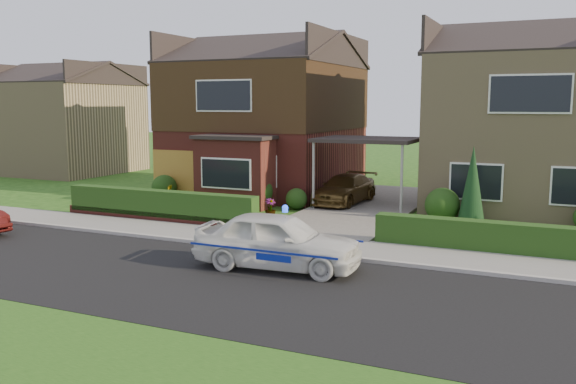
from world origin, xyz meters
The scene contains 24 objects.
ground centered at (0.00, 0.00, 0.00)m, with size 120.00×120.00×0.00m, color #1E4412.
road centered at (0.00, 0.00, 0.00)m, with size 60.00×6.00×0.02m, color black.
kerb centered at (0.00, 3.05, 0.06)m, with size 60.00×0.16×0.12m, color #9E9993.
sidewalk centered at (0.00, 4.10, 0.05)m, with size 60.00×2.00×0.10m, color slate.
grass_verge centered at (0.00, -5.00, 0.00)m, with size 60.00×4.00×0.01m, color #1E4412.
driveway centered at (0.00, 11.00, 0.06)m, with size 3.80×12.00×0.12m, color #666059.
house_left centered at (-5.78, 13.90, 3.81)m, with size 7.50×9.53×7.25m.
house_right centered at (5.80, 13.99, 3.66)m, with size 7.50×8.06×7.25m.
carport_link centered at (0.00, 10.95, 2.66)m, with size 3.80×3.00×2.77m.
garage_door centered at (-8.25, 9.96, 1.05)m, with size 2.20×0.10×2.10m, color #955C20.
dwarf_wall centered at (-5.80, 5.30, 0.18)m, with size 7.70×0.25×0.36m, color maroon.
hedge_left centered at (-5.80, 5.45, 0.00)m, with size 7.50×0.55×0.90m, color #183410.
hedge_right centered at (5.80, 5.35, 0.00)m, with size 7.50×0.55×0.80m, color #183410.
shrub_left_far centered at (-8.50, 9.50, 0.54)m, with size 1.08×1.08×1.08m, color #183410.
shrub_left_mid centered at (-4.00, 9.30, 0.66)m, with size 1.32×1.32×1.32m, color #183410.
shrub_left_near centered at (-2.40, 9.60, 0.42)m, with size 0.84×0.84×0.84m, color #183410.
shrub_right_near centered at (3.20, 9.40, 0.60)m, with size 1.20×1.20×1.20m, color #183410.
conifer_a centered at (4.20, 9.20, 1.30)m, with size 0.90×0.90×2.60m, color black.
neighbour_left centered at (-20.00, 16.00, 2.60)m, with size 6.50×7.00×5.20m, color tan.
police_car centered at (0.57, 1.57, 0.71)m, with size 3.84×4.29×1.59m.
driveway_car centered at (-1.00, 11.25, 0.68)m, with size 1.57×3.87×1.12m, color brown.
potted_plant_a centered at (-4.12, 6.55, 0.41)m, with size 0.43×0.29×0.82m, color gray.
potted_plant_b centered at (-7.50, 8.30, 0.42)m, with size 0.37×0.46×0.84m, color gray.
potted_plant_c centered at (-2.50, 7.48, 0.36)m, with size 0.40×0.40×0.72m, color gray.
Camera 1 is at (6.84, -11.79, 4.09)m, focal length 38.00 mm.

